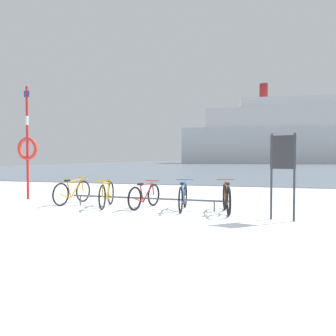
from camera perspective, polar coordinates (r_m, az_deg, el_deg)
name	(u,v)px	position (r m, az deg, el deg)	size (l,w,h in m)	color
ground	(248,166)	(60.41, 13.63, 0.40)	(80.00, 132.00, 0.08)	silver
bike_rack	(143,199)	(9.28, -4.34, -5.27)	(4.45, 0.21, 0.31)	#4C5156
bicycle_0	(73,192)	(10.51, -16.11, -4.00)	(0.46, 1.68, 0.80)	black
bicycle_1	(107,194)	(9.61, -10.51, -4.49)	(0.52, 1.66, 0.80)	black
bicycle_2	(145,196)	(9.28, -4.03, -4.82)	(0.52, 1.60, 0.75)	black
bicycle_3	(183,197)	(8.90, 2.61, -4.96)	(0.46, 1.66, 0.80)	black
bicycle_4	(227,198)	(8.62, 10.05, -5.13)	(0.50, 1.65, 0.84)	black
info_sign	(283,161)	(7.84, 19.18, 1.09)	(0.54, 0.18, 1.96)	#33383D
rescue_post	(27,146)	(12.17, -23.06, 3.50)	(0.78, 0.12, 3.80)	red
ferry_ship	(297,136)	(83.61, 21.37, 5.08)	(54.99, 16.38, 18.89)	silver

